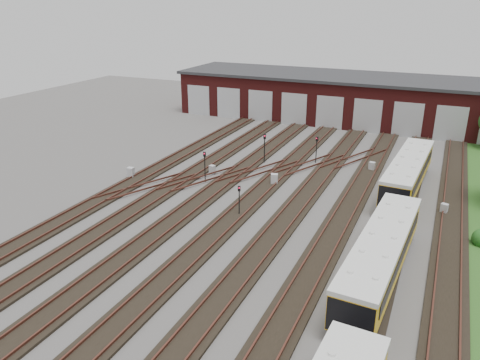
% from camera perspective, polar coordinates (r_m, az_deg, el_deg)
% --- Properties ---
extents(ground, '(120.00, 120.00, 0.00)m').
position_cam_1_polar(ground, '(34.12, -0.20, -7.55)').
color(ground, '#423F3D').
rests_on(ground, ground).
extents(track_network, '(30.40, 70.00, 0.33)m').
position_cam_1_polar(track_network, '(34.60, -0.05, -6.92)').
color(track_network, black).
rests_on(track_network, ground).
extents(maintenance_shed, '(51.00, 12.50, 6.35)m').
position_cam_1_polar(maintenance_shed, '(69.60, 13.73, 9.65)').
color(maintenance_shed, '#521514').
rests_on(maintenance_shed, ground).
extents(metro_train, '(3.33, 46.02, 2.87)m').
position_cam_1_polar(metro_train, '(30.02, 16.75, -8.92)').
color(metro_train, black).
rests_on(metro_train, ground).
extents(signal_mast_0, '(0.26, 0.24, 3.02)m').
position_cam_1_polar(signal_mast_0, '(44.40, -4.32, 2.09)').
color(signal_mast_0, black).
rests_on(signal_mast_0, ground).
extents(signal_mast_1, '(0.25, 0.24, 2.60)m').
position_cam_1_polar(signal_mast_1, '(37.33, -0.11, -2.06)').
color(signal_mast_1, black).
rests_on(signal_mast_1, ground).
extents(signal_mast_2, '(0.31, 0.29, 3.15)m').
position_cam_1_polar(signal_mast_2, '(49.78, 3.01, 4.37)').
color(signal_mast_2, black).
rests_on(signal_mast_2, ground).
extents(signal_mast_3, '(0.27, 0.26, 2.87)m').
position_cam_1_polar(signal_mast_3, '(50.36, 9.32, 4.09)').
color(signal_mast_3, black).
rests_on(signal_mast_3, ground).
extents(relay_cabinet_0, '(0.70, 0.60, 1.07)m').
position_cam_1_polar(relay_cabinet_0, '(47.00, -13.17, 0.87)').
color(relay_cabinet_0, '#B4B5B9').
rests_on(relay_cabinet_0, ground).
extents(relay_cabinet_1, '(0.63, 0.56, 0.90)m').
position_cam_1_polar(relay_cabinet_1, '(46.93, -3.40, 1.27)').
color(relay_cabinet_1, '#B4B5B9').
rests_on(relay_cabinet_1, ground).
extents(relay_cabinet_2, '(0.79, 0.73, 1.07)m').
position_cam_1_polar(relay_cabinet_2, '(44.21, 4.19, 0.09)').
color(relay_cabinet_2, '#B4B5B9').
rests_on(relay_cabinet_2, ground).
extents(relay_cabinet_3, '(0.66, 0.59, 0.94)m').
position_cam_1_polar(relay_cabinet_3, '(49.55, 15.78, 1.60)').
color(relay_cabinet_3, '#B4B5B9').
rests_on(relay_cabinet_3, ground).
extents(relay_cabinet_4, '(0.63, 0.58, 0.88)m').
position_cam_1_polar(relay_cabinet_4, '(41.66, 23.62, -3.24)').
color(relay_cabinet_4, '#B4B5B9').
rests_on(relay_cabinet_4, ground).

